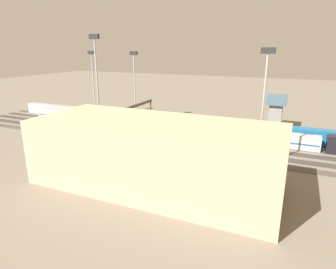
{
  "coord_description": "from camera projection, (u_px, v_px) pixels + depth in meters",
  "views": [
    {
      "loc": [
        -36.23,
        75.73,
        25.61
      ],
      "look_at": [
        -4.66,
        4.51,
        2.5
      ],
      "focal_mm": 31.3,
      "sensor_mm": 36.0,
      "label": 1
    }
  ],
  "objects": [
    {
      "name": "control_tower",
      "position": [
        276.0,
        109.0,
        94.73
      ],
      "size": [
        6.0,
        6.0,
        11.17
      ],
      "color": "gray",
      "rests_on": "ground_plane"
    },
    {
      "name": "train_on_track_0",
      "position": [
        159.0,
        121.0,
        97.84
      ],
      "size": [
        114.8,
        3.0,
        4.4
      ],
      "color": "#1E6B9E",
      "rests_on": "ground_plane"
    },
    {
      "name": "track_bed_0",
      "position": [
        173.0,
        129.0,
        96.48
      ],
      "size": [
        140.0,
        2.8,
        0.12
      ],
      "primitive_type": "cube",
      "color": "#4C443D",
      "rests_on": "ground_plane"
    },
    {
      "name": "track_bed_2",
      "position": [
        160.0,
        137.0,
        87.72
      ],
      "size": [
        140.0,
        2.8,
        0.12
      ],
      "primitive_type": "cube",
      "color": "#3D3833",
      "rests_on": "ground_plane"
    },
    {
      "name": "track_bed_3",
      "position": [
        152.0,
        141.0,
        83.34
      ],
      "size": [
        140.0,
        2.8,
        0.12
      ],
      "primitive_type": "cube",
      "color": "#3D3833",
      "rests_on": "ground_plane"
    },
    {
      "name": "ground_plane",
      "position": [
        160.0,
        137.0,
        87.73
      ],
      "size": [
        400.0,
        400.0,
        0.0
      ],
      "primitive_type": "plane",
      "color": "#756B5B"
    },
    {
      "name": "light_mast_1",
      "position": [
        97.0,
        77.0,
        75.83
      ],
      "size": [
        2.8,
        0.7,
        28.94
      ],
      "color": "#9EA0A5",
      "rests_on": "ground_plane"
    },
    {
      "name": "light_mast_0",
      "position": [
        134.0,
        77.0,
        100.42
      ],
      "size": [
        2.8,
        0.7,
        24.53
      ],
      "color": "#9EA0A5",
      "rests_on": "ground_plane"
    },
    {
      "name": "track_bed_1",
      "position": [
        167.0,
        132.0,
        92.1
      ],
      "size": [
        140.0,
        2.8,
        0.12
      ],
      "primitive_type": "cube",
      "color": "#3D3833",
      "rests_on": "ground_plane"
    },
    {
      "name": "train_on_track_2",
      "position": [
        93.0,
        122.0,
        96.59
      ],
      "size": [
        10.0,
        3.0,
        5.0
      ],
      "color": "#D85914",
      "rests_on": "ground_plane"
    },
    {
      "name": "maintenance_shed",
      "position": [
        155.0,
        154.0,
        55.28
      ],
      "size": [
        46.43,
        18.81,
        12.58
      ],
      "primitive_type": "cube",
      "color": "tan",
      "rests_on": "ground_plane"
    },
    {
      "name": "light_mast_2",
      "position": [
        93.0,
        75.0,
        108.08
      ],
      "size": [
        2.8,
        0.7,
        24.58
      ],
      "color": "#9EA0A5",
      "rests_on": "ground_plane"
    },
    {
      "name": "signal_gantry",
      "position": [
        132.0,
        110.0,
        89.23
      ],
      "size": [
        0.7,
        25.0,
        8.8
      ],
      "color": "#4C4742",
      "rests_on": "ground_plane"
    },
    {
      "name": "train_on_track_1",
      "position": [
        183.0,
        128.0,
        89.43
      ],
      "size": [
        114.8,
        3.06,
        4.4
      ],
      "color": "black",
      "rests_on": "ground_plane"
    },
    {
      "name": "light_mast_3",
      "position": [
        264.0,
        94.0,
        59.56
      ],
      "size": [
        2.8,
        0.7,
        25.71
      ],
      "color": "#9EA0A5",
      "rests_on": "ground_plane"
    },
    {
      "name": "track_bed_4",
      "position": [
        144.0,
        146.0,
        78.95
      ],
      "size": [
        140.0,
        2.8,
        0.12
      ],
      "primitive_type": "cube",
      "color": "#4C443D",
      "rests_on": "ground_plane"
    }
  ]
}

